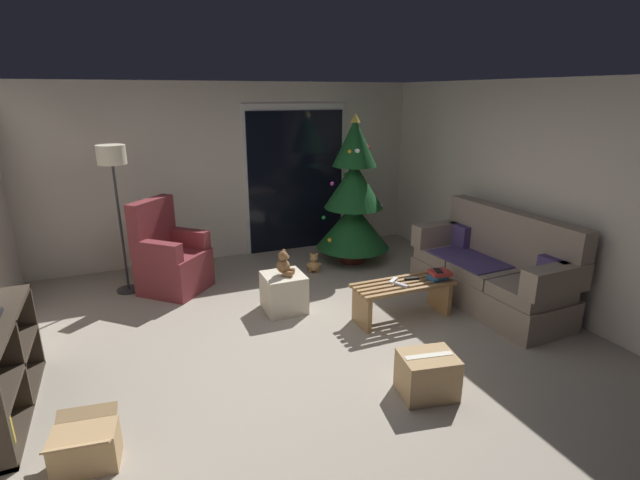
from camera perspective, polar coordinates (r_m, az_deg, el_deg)
The scene contains 20 objects.
ground_plane at distance 4.63m, azimuth -1.24°, elevation -13.12°, with size 7.00×7.00×0.00m, color #9E9384.
wall_back at distance 7.01m, azimuth -10.65°, elevation 8.08°, with size 5.72×0.12×2.50m, color beige.
wall_right at distance 5.80m, azimuth 26.08°, elevation 4.69°, with size 0.12×6.00×2.50m, color beige.
patio_door_frame at distance 7.23m, azimuth -2.92°, elevation 7.43°, with size 1.60×0.02×2.20m, color silver.
patio_door_glass at distance 7.22m, azimuth -2.86°, elevation 7.02°, with size 1.50×0.02×2.10m, color black.
couch at distance 5.75m, azimuth 20.09°, elevation -3.52°, with size 0.85×1.97×1.08m.
coffee_table at distance 5.17m, azimuth 9.94°, elevation -6.53°, with size 1.10×0.40×0.41m.
remote_white at distance 5.13m, azimuth 8.86°, elevation -4.84°, with size 0.04×0.16×0.02m, color silver.
remote_silver at distance 5.03m, azimuth 9.80°, elevation -5.35°, with size 0.04×0.16×0.02m, color #ADADB2.
remote_black at distance 5.22m, azimuth 11.02°, elevation -4.58°, with size 0.04×0.16×0.02m, color black.
book_stack at distance 5.25m, azimuth 14.16°, elevation -4.11°, with size 0.24×0.21×0.11m.
cell_phone at distance 5.22m, azimuth 14.09°, elevation -3.60°, with size 0.07×0.14×0.01m, color black.
christmas_tree at distance 6.64m, azimuth 4.08°, elevation 4.95°, with size 1.04×1.04×2.09m.
armchair at distance 6.06m, azimuth -17.64°, elevation -2.21°, with size 0.97×0.97×1.13m.
floor_lamp at distance 5.96m, azimuth -23.71°, elevation 7.81°, with size 0.32×0.32×1.78m.
ottoman at distance 5.32m, azimuth -4.39°, elevation -6.32°, with size 0.44×0.44×0.42m, color beige.
teddy_bear_chestnut at distance 5.20m, azimuth -4.35°, elevation -2.97°, with size 0.22×0.21×0.29m.
teddy_bear_honey_by_tree at distance 6.41m, azimuth -0.75°, elevation -2.93°, with size 0.20×0.21×0.29m.
cardboard_box_open_near_shelf at distance 3.68m, azimuth -26.45°, elevation -21.58°, with size 0.43×0.47×0.32m.
cardboard_box_taped_mid_floor at distance 4.05m, azimuth 12.83°, elevation -15.58°, with size 0.49×0.42×0.35m.
Camera 1 is at (-1.45, -3.71, 2.35)m, focal length 26.50 mm.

